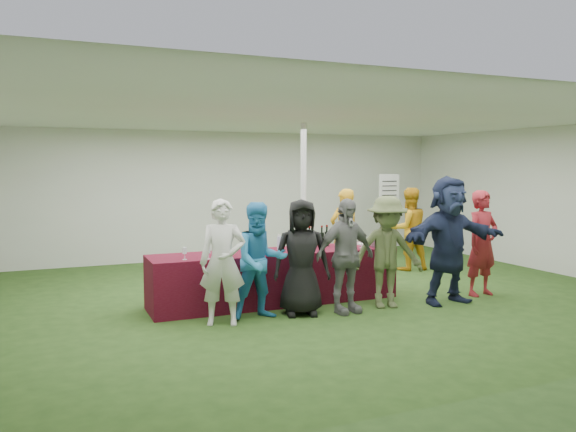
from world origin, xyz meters
name	(u,v)px	position (x,y,z in m)	size (l,w,h in m)	color
ground	(306,296)	(0.00, 0.00, 0.00)	(60.00, 60.00, 0.00)	#284719
tent	(303,202)	(0.50, 1.20, 1.35)	(10.00, 10.00, 10.00)	white
serving_table	(275,277)	(-0.59, -0.21, 0.38)	(3.60, 0.80, 0.75)	#591122
wine_bottles	(310,239)	(0.03, -0.06, 0.87)	(0.68, 0.13, 0.32)	black
wine_glasses	(245,248)	(-1.13, -0.46, 0.86)	(2.73, 0.16, 0.16)	silver
water_bottle	(279,243)	(-0.49, -0.13, 0.85)	(0.07, 0.07, 0.23)	silver
bar_towel	(367,244)	(0.96, -0.16, 0.77)	(0.25, 0.18, 0.03)	white
dump_bucket	(379,241)	(1.00, -0.43, 0.84)	(0.23, 0.23, 0.18)	slate
wine_list_sign	(389,197)	(3.18, 2.63, 1.32)	(0.50, 0.03, 1.80)	slate
staff_pourer	(344,234)	(1.18, 0.96, 0.79)	(0.58, 0.38, 1.58)	gold
staff_back	(409,229)	(2.71, 1.21, 0.78)	(0.76, 0.59, 1.57)	gold
customer_0	(223,262)	(-1.60, -0.99, 0.78)	(0.57, 0.37, 1.56)	silver
customer_1	(260,261)	(-1.08, -0.92, 0.75)	(0.73, 0.57, 1.51)	teal
customer_2	(301,257)	(-0.51, -0.95, 0.77)	(0.75, 0.49, 1.54)	black
customer_3	(345,256)	(0.07, -1.09, 0.77)	(0.90, 0.38, 1.54)	slate
customer_4	(387,252)	(0.73, -1.07, 0.78)	(1.01, 0.58, 1.56)	#505A33
customer_5	(448,240)	(1.68, -1.20, 0.92)	(1.70, 0.54, 1.83)	#1B2441
customer_6	(482,243)	(2.48, -1.00, 0.80)	(0.59, 0.38, 1.60)	maroon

